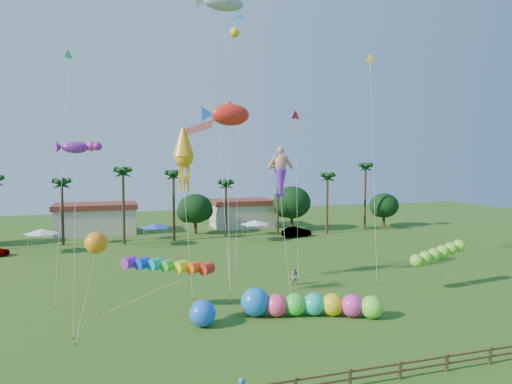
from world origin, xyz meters
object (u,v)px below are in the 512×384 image
object	(u,v)px
caterpillar_inflatable	(306,304)
car_b	(297,232)
spectator_b	(295,277)
blue_ball	(202,313)

from	to	relation	value
caterpillar_inflatable	car_b	bearing A→B (deg)	88.19
car_b	spectator_b	distance (m)	26.98
spectator_b	blue_ball	bearing A→B (deg)	-93.08
car_b	spectator_b	world-z (taller)	spectator_b
spectator_b	blue_ball	size ratio (longest dim) A/B	0.87
car_b	spectator_b	size ratio (longest dim) A/B	2.85
spectator_b	blue_ball	xyz separation A→B (m)	(-10.20, -7.82, 0.12)
spectator_b	blue_ball	distance (m)	12.85
caterpillar_inflatable	blue_ball	xyz separation A→B (m)	(-7.75, 0.26, 0.03)
spectator_b	caterpillar_inflatable	xyz separation A→B (m)	(-2.45, -8.08, 0.09)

